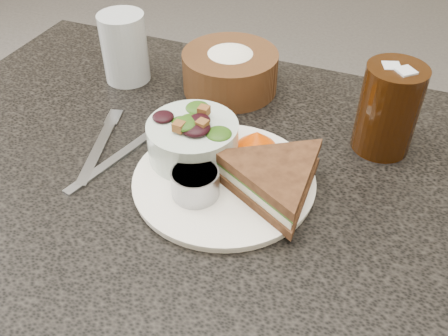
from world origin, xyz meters
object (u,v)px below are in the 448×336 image
dining_table (207,308)px  salad_bowl (193,134)px  bread_basket (230,65)px  water_glass (125,48)px  cola_glass (389,106)px  sandwich (275,179)px  dressing_ramekin (195,183)px  dinner_plate (224,181)px

dining_table → salad_bowl: (-0.01, 0.00, 0.42)m
bread_basket → water_glass: size_ratio=1.36×
water_glass → cola_glass: bearing=-4.4°
cola_glass → water_glass: cola_glass is taller
sandwich → salad_bowl: size_ratio=1.36×
dressing_ramekin → bread_basket: bearing=102.1°
dining_table → salad_bowl: bearing=167.2°
bread_basket → cola_glass: (0.28, -0.07, 0.03)m
salad_bowl → water_glass: size_ratio=1.07×
dinner_plate → dressing_ramekin: bearing=-118.6°
salad_bowl → bread_basket: 0.21m
bread_basket → water_glass: (-0.19, -0.04, 0.01)m
sandwich → dressing_ramekin: (-0.10, -0.04, -0.00)m
dinner_plate → salad_bowl: size_ratio=1.92×
dining_table → water_glass: water_glass is taller
bread_basket → salad_bowl: bearing=-83.4°
dressing_ramekin → cola_glass: (0.22, 0.22, 0.04)m
cola_glass → water_glass: (-0.47, 0.04, -0.01)m
cola_glass → dining_table: bearing=-149.3°
dinner_plate → bread_basket: 0.26m
dressing_ramekin → dinner_plate: bearing=61.4°
salad_bowl → water_glass: water_glass is taller
dressing_ramekin → water_glass: size_ratio=0.52×
dinner_plate → sandwich: (0.07, -0.00, 0.03)m
dining_table → bread_basket: size_ratio=5.91×
sandwich → salad_bowl: (-0.14, 0.03, 0.01)m
dinner_plate → dressing_ramekin: size_ratio=3.91×
salad_bowl → bread_basket: bearing=96.6°
salad_bowl → cola_glass: size_ratio=0.89×
dressing_ramekin → bread_basket: 0.30m
salad_bowl → bread_basket: bread_basket is taller
dining_table → salad_bowl: size_ratio=7.50×
sandwich → bread_basket: size_ratio=1.07×
dinner_plate → cola_glass: (0.19, 0.17, 0.07)m
salad_bowl → bread_basket: size_ratio=0.79×
bread_basket → dressing_ramekin: bearing=-77.9°
dressing_ramekin → bread_basket: bread_basket is taller
water_glass → dressing_ramekin: bearing=-45.0°
sandwich → cola_glass: 0.21m
dining_table → sandwich: 0.43m
dinner_plate → sandwich: bearing=-1.4°
sandwich → dressing_ramekin: 0.11m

